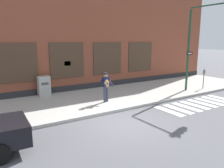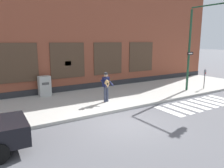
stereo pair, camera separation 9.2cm
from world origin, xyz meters
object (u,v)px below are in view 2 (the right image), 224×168
(traffic_light, at_px, (204,34))
(utility_box, at_px, (45,86))
(busker, at_px, (106,85))
(parking_meter, at_px, (205,76))

(traffic_light, distance_m, utility_box, 10.73)
(busker, height_order, utility_box, busker)
(busker, relative_size, utility_box, 1.34)
(traffic_light, height_order, parking_meter, traffic_light)
(parking_meter, height_order, utility_box, parking_meter)
(parking_meter, distance_m, utility_box, 11.28)
(traffic_light, distance_m, parking_meter, 3.38)
(busker, bearing_deg, utility_box, 128.21)
(busker, relative_size, traffic_light, 0.30)
(traffic_light, height_order, utility_box, traffic_light)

